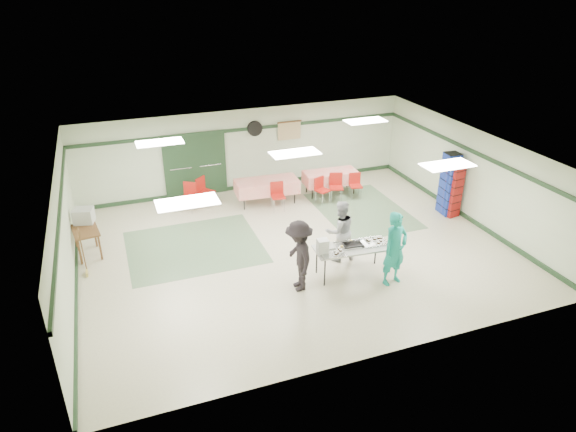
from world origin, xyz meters
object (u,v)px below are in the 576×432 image
object	(u,v)px
volunteer_grey	(340,231)
chair_a	(336,184)
serving_table	(352,249)
chair_c	(355,183)
crate_stack_red	(454,189)
dining_table_b	(267,186)
crate_stack_blue_a	(452,190)
printer_table	(86,233)
chair_loose_a	(203,189)
volunteer_dark	(299,256)
office_printer	(84,216)
chair_d	(277,193)
dining_table_a	(330,177)
chair_b	(321,187)
volunteer_teal	(395,249)
chair_loose_b	(189,194)
broom	(82,250)
crate_stack_blue_b	(449,183)

from	to	relation	value
volunteer_grey	chair_a	distance (m)	3.75
serving_table	chair_c	size ratio (longest dim) A/B	2.28
serving_table	crate_stack_red	world-z (taller)	crate_stack_red
dining_table_b	crate_stack_blue_a	bearing A→B (deg)	-25.87
serving_table	printer_table	bearing A→B (deg)	156.16
chair_loose_a	volunteer_dark	bearing A→B (deg)	-119.88
volunteer_dark	office_printer	distance (m)	5.92
volunteer_dark	chair_d	xyz separation A→B (m)	(0.98, 4.31, -0.33)
dining_table_a	chair_a	size ratio (longest dim) A/B	2.00
chair_b	crate_stack_blue_a	bearing A→B (deg)	-55.44
volunteer_teal	chair_c	distance (m)	5.06
chair_loose_b	serving_table	bearing A→B (deg)	-24.98
serving_table	volunteer_grey	size ratio (longest dim) A/B	1.15
serving_table	volunteer_grey	world-z (taller)	volunteer_grey
chair_loose_a	printer_table	world-z (taller)	chair_loose_a
chair_b	chair_a	bearing A→B (deg)	-21.32
chair_loose_b	chair_c	bearing A→B (deg)	24.99
dining_table_b	broom	size ratio (longest dim) A/B	1.53
chair_c	chair_a	bearing A→B (deg)	-168.45
office_printer	broom	size ratio (longest dim) A/B	0.37
chair_a	broom	bearing A→B (deg)	-147.51
dining_table_a	chair_b	xyz separation A→B (m)	(-0.59, -0.57, -0.05)
volunteer_dark	broom	world-z (taller)	volunteer_dark
chair_c	office_printer	bearing A→B (deg)	-164.20
serving_table	printer_table	size ratio (longest dim) A/B	1.82
crate_stack_red	printer_table	distance (m)	10.38
office_printer	broom	bearing A→B (deg)	-79.75
volunteer_grey	broom	size ratio (longest dim) A/B	1.24
broom	crate_stack_blue_b	bearing A→B (deg)	6.37
volunteer_dark	chair_d	size ratio (longest dim) A/B	1.98
volunteer_dark	printer_table	xyz separation A→B (m)	(-4.57, 3.32, -0.22)
serving_table	volunteer_dark	size ratio (longest dim) A/B	1.07
volunteer_dark	chair_a	size ratio (longest dim) A/B	1.93
crate_stack_blue_b	office_printer	xyz separation A→B (m)	(-10.30, 1.44, -0.01)
serving_table	dining_table_b	xyz separation A→B (m)	(-0.59, 4.75, -0.15)
volunteer_teal	broom	bearing A→B (deg)	144.43
crate_stack_blue_a	office_printer	world-z (taller)	crate_stack_blue_a
serving_table	chair_a	distance (m)	4.47
crate_stack_red	printer_table	bearing A→B (deg)	173.03
chair_c	chair_loose_a	distance (m)	4.86
chair_loose_a	chair_c	bearing A→B (deg)	-53.95
chair_d	volunteer_grey	bearing A→B (deg)	-74.12
printer_table	chair_loose_b	bearing A→B (deg)	23.87
dining_table_a	volunteer_grey	bearing A→B (deg)	-108.02
volunteer_teal	crate_stack_blue_b	bearing A→B (deg)	26.16
volunteer_teal	chair_b	xyz separation A→B (m)	(0.25, 4.83, -0.40)
dining_table_b	printer_table	bearing A→B (deg)	-160.58
dining_table_a	crate_stack_blue_a	world-z (taller)	crate_stack_blue_a
chair_c	chair_loose_a	world-z (taller)	chair_loose_a
dining_table_a	crate_stack_blue_b	world-z (taller)	crate_stack_blue_b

